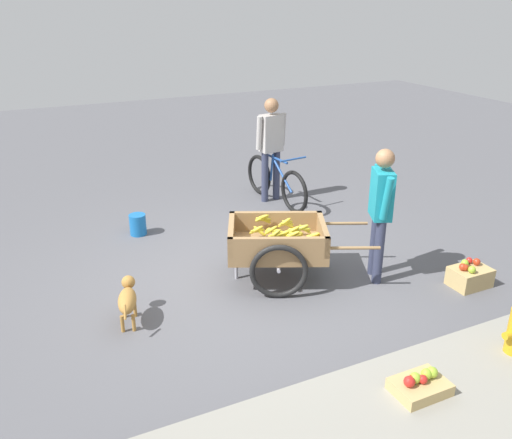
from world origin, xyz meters
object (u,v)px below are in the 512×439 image
object	(u,v)px
vendor_person	(381,204)
dog	(127,299)
cyclist_person	(271,141)
plastic_bucket	(138,225)
apple_crate	(470,276)
bicycle	(276,182)
fruit_cart	(278,244)
mixed_fruit_crate	(419,391)

from	to	relation	value
vendor_person	dog	bearing A→B (deg)	-6.21
vendor_person	cyclist_person	distance (m)	2.86
plastic_bucket	apple_crate	bearing A→B (deg)	135.18
plastic_bucket	vendor_person	bearing A→B (deg)	132.22
plastic_bucket	apple_crate	distance (m)	4.31
dog	vendor_person	bearing A→B (deg)	173.79
bicycle	cyclist_person	bearing A→B (deg)	-83.74
dog	bicycle	bearing A→B (deg)	-140.47
dog	plastic_bucket	size ratio (longest dim) A/B	2.24
cyclist_person	apple_crate	size ratio (longest dim) A/B	3.72
fruit_cart	apple_crate	xyz separation A→B (m)	(-1.90, 1.09, -0.31)
fruit_cart	plastic_bucket	bearing A→B (deg)	-59.22
bicycle	apple_crate	world-z (taller)	bicycle
dog	mixed_fruit_crate	size ratio (longest dim) A/B	1.48
vendor_person	mixed_fruit_crate	distance (m)	2.27
plastic_bucket	mixed_fruit_crate	world-z (taller)	mixed_fruit_crate
plastic_bucket	apple_crate	size ratio (longest dim) A/B	0.66
fruit_cart	bicycle	world-z (taller)	bicycle
bicycle	dog	bearing A→B (deg)	39.53
cyclist_person	dog	xyz separation A→B (m)	(2.89, 2.55, -0.71)
dog	mixed_fruit_crate	distance (m)	2.87
fruit_cart	plastic_bucket	world-z (taller)	fruit_cart
bicycle	apple_crate	distance (m)	3.42
vendor_person	bicycle	bearing A→B (deg)	-92.00
cyclist_person	dog	bearing A→B (deg)	41.42
dog	plastic_bucket	distance (m)	2.21
vendor_person	mixed_fruit_crate	size ratio (longest dim) A/B	3.54
mixed_fruit_crate	plastic_bucket	bearing A→B (deg)	-74.21
plastic_bucket	bicycle	bearing A→B (deg)	-172.85
cyclist_person	plastic_bucket	bearing A→B (deg)	10.91
fruit_cart	apple_crate	bearing A→B (deg)	150.11
bicycle	vendor_person	bearing A→B (deg)	88.00
fruit_cart	vendor_person	distance (m)	1.24
cyclist_person	plastic_bucket	size ratio (longest dim) A/B	5.61
vendor_person	mixed_fruit_crate	xyz separation A→B (m)	(0.98, 1.89, -0.80)
vendor_person	apple_crate	distance (m)	1.33
mixed_fruit_crate	bicycle	bearing A→B (deg)	-103.12
vendor_person	mixed_fruit_crate	world-z (taller)	vendor_person
bicycle	mixed_fruit_crate	size ratio (longest dim) A/B	3.77
bicycle	cyclist_person	size ratio (longest dim) A/B	1.01
apple_crate	dog	bearing A→B (deg)	-14.08
cyclist_person	fruit_cart	bearing A→B (deg)	64.94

